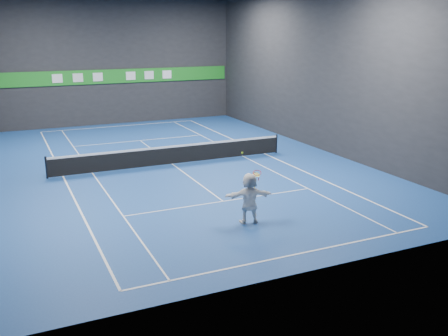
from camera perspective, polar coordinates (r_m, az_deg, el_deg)
name	(u,v)px	position (r m, az deg, el deg)	size (l,w,h in m)	color
ground	(173,164)	(26.08, -5.89, 0.42)	(26.00, 26.00, 0.00)	navy
wall_back	(113,62)	(37.83, -12.54, 11.71)	(18.00, 0.10, 9.00)	#232325
wall_front	(324,117)	(13.67, 11.40, 5.78)	(18.00, 0.10, 9.00)	#232325
wall_right	(321,71)	(29.38, 11.03, 10.82)	(0.10, 26.00, 9.00)	#232325
baseline_near	(296,254)	(15.89, 8.19, -9.75)	(10.98, 0.08, 0.01)	white
baseline_far	(120,126)	(37.29, -11.77, 4.73)	(10.98, 0.08, 0.01)	white
sideline_doubles_left	(63,177)	(24.97, -17.91, -0.94)	(0.08, 23.78, 0.01)	white
sideline_doubles_right	(265,154)	(28.23, 4.73, 1.61)	(0.08, 23.78, 0.01)	white
sideline_singles_left	(93,173)	(25.14, -14.80, -0.59)	(0.06, 23.78, 0.01)	white
sideline_singles_right	(243,156)	(27.60, 2.22, 1.34)	(0.06, 23.78, 0.01)	white
service_line_near	(223,201)	(20.36, -0.10, -3.83)	(8.23, 0.06, 0.01)	white
service_line_far	(140,141)	(32.05, -9.56, 3.12)	(8.23, 0.06, 0.01)	white
center_service_line	(173,164)	(26.08, -5.89, 0.42)	(0.06, 12.80, 0.01)	white
player	(249,198)	(17.89, 2.92, -3.46)	(1.73, 0.55, 1.87)	white
tennis_ball	(242,153)	(17.32, 2.09, 1.74)	(0.07, 0.07, 0.07)	#C7FB29
tennis_net	(172,154)	(25.94, -5.92, 1.57)	(12.50, 0.10, 1.07)	black
sponsor_banner	(114,76)	(37.84, -12.43, 10.20)	(17.64, 0.11, 1.00)	#1D8521
tennis_racket	(257,175)	(17.82, 3.77, -0.77)	(0.41, 0.35, 0.70)	#B61319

